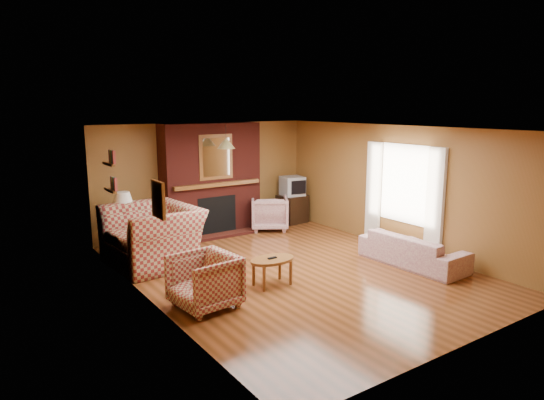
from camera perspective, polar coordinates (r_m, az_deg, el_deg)
floor at (r=8.38m, az=2.56°, el=-8.23°), size 6.50×6.50×0.00m
ceiling at (r=7.91m, az=2.71°, el=8.39°), size 6.50×6.50×0.00m
wall_back at (r=10.80m, az=-7.80°, el=2.62°), size 6.50×0.00×6.50m
wall_front at (r=5.87m, az=22.12°, el=-5.26°), size 6.50×0.00×6.50m
wall_left at (r=6.89m, az=-14.26°, el=-2.44°), size 0.00×6.50×6.50m
wall_right at (r=9.75m, az=14.47°, el=1.46°), size 0.00×6.50×6.50m
fireplace at (r=10.57m, az=-7.15°, el=2.36°), size 2.20×0.82×2.40m
window_right at (r=9.60m, az=15.15°, el=0.84°), size 0.10×1.85×2.00m
bookshelf at (r=8.60m, az=-18.44°, el=3.14°), size 0.09×0.55×0.71m
botanical_print at (r=6.55m, az=-13.22°, el=0.05°), size 0.05×0.40×0.50m
pendant_light at (r=9.87m, az=-5.43°, el=6.57°), size 0.36×0.36×0.48m
plaid_loveseat at (r=8.80m, az=-13.88°, el=-4.09°), size 1.53×1.71×1.03m
plaid_armchair at (r=6.85m, az=-7.95°, el=-9.45°), size 0.91×0.89×0.76m
floral_sofa at (r=8.90m, az=16.23°, el=-5.62°), size 0.82×1.93×0.56m
floral_armchair at (r=10.96m, az=-0.30°, el=-1.53°), size 1.12×1.13×0.75m
coffee_table at (r=7.59m, az=0.03°, el=-7.37°), size 0.75×0.46×0.45m
side_table at (r=9.49m, az=-16.88°, el=-4.59°), size 0.45×0.45×0.57m
table_lamp at (r=9.34m, az=-17.10°, el=-0.80°), size 0.39×0.39×0.64m
tv_stand at (r=11.64m, az=2.38°, el=-1.03°), size 0.65×0.60×0.66m
crt_tv at (r=11.53m, az=2.42°, el=1.66°), size 0.56×0.56×0.45m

